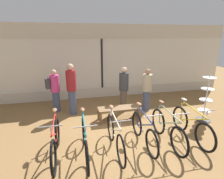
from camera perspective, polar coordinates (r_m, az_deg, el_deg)
ground_plane at (r=4.99m, az=4.08°, el=-15.70°), size 24.00×24.00×0.00m
shop_back_wall at (r=7.76m, az=-3.35°, el=9.16°), size 12.00×0.08×3.20m
bicycle_far_left at (r=4.33m, az=-17.97°, el=-15.86°), size 0.46×1.77×1.05m
bicycle_left at (r=4.23m, az=-8.84°, el=-16.16°), size 0.46×1.78×1.04m
bicycle_center_left at (r=4.33m, az=0.99°, el=-14.94°), size 0.46×1.75×1.04m
bicycle_center_right at (r=4.64m, az=10.23°, el=-13.19°), size 0.46×1.67×1.02m
bicycle_right at (r=4.83m, az=17.63°, el=-12.26°), size 0.46×1.76×1.05m
bicycle_far_right at (r=5.23m, az=24.41°, el=-10.71°), size 0.46×1.76×1.05m
accessory_rack at (r=6.44m, az=28.23°, el=-3.63°), size 0.48×0.48×1.56m
display_bench at (r=5.81m, az=2.37°, el=-6.63°), size 1.40×0.44×0.45m
customer_near_rack at (r=6.64m, az=-18.21°, el=-0.02°), size 0.54×0.42×1.57m
customer_by_window at (r=6.38m, az=3.85°, el=0.34°), size 0.37×0.37×1.66m
customer_mid_floor at (r=6.22m, az=-13.07°, el=0.42°), size 0.45×0.45×1.82m
customer_near_bench at (r=6.51m, az=11.29°, el=0.05°), size 0.48×0.48×1.59m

